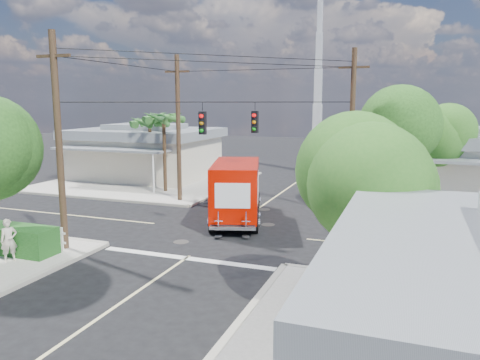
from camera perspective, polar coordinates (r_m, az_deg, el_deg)
The scene contains 16 objects.
ground at distance 22.92m, azimuth -1.73°, elevation -6.21°, with size 120.00×120.00×0.00m, color black.
sidewalk_ne at distance 32.04m, azimuth 24.49°, elevation -2.40°, with size 14.12×14.12×0.14m.
sidewalk_nw at distance 37.23m, azimuth -11.08°, elevation -0.15°, with size 14.12×14.12×0.14m.
road_markings at distance 21.61m, azimuth -3.20°, elevation -7.19°, with size 32.00×32.00×0.01m.
building_nw at distance 38.86m, azimuth -11.39°, elevation 3.44°, with size 10.80×10.20×4.30m.
radio_tower at distance 41.20m, azimuth 9.43°, elevation 8.60°, with size 0.80×0.80×17.00m.
tree_ne_front at distance 27.28m, azimuth 18.06°, elevation 6.02°, with size 4.21×4.14×6.66m.
tree_ne_back at distance 29.53m, azimuth 23.23°, elevation 4.82°, with size 3.77×3.66×5.82m.
tree_se at distance 13.45m, azimuth 14.61°, elevation -0.09°, with size 3.67×3.54×5.62m.
palm_nw_front at distance 32.11m, azimuth -9.29°, elevation 7.31°, with size 3.01×3.08×5.59m.
palm_nw_back at distance 34.43m, azimuth -10.97°, elevation 6.78°, with size 3.01×3.08×5.19m.
utility_poles at distance 24.20m, azimuth -3.87°, elevation 5.85°, with size 12.00×10.68×9.00m.
picket_fence at distance 22.56m, azimuth -26.29°, elevation -5.68°, with size 5.94×0.06×1.00m.
vending_boxes at distance 27.28m, azimuth 16.08°, elevation -2.54°, with size 1.90×0.50×1.10m.
delivery_truck at distance 24.61m, azimuth -0.40°, elevation -1.28°, with size 4.19×7.59×3.15m.
pedestrian at distance 20.11m, azimuth -26.35°, elevation -6.61°, with size 0.61×0.40×1.66m, color beige.
Camera 1 is at (8.25, -20.46, 6.22)m, focal length 35.00 mm.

